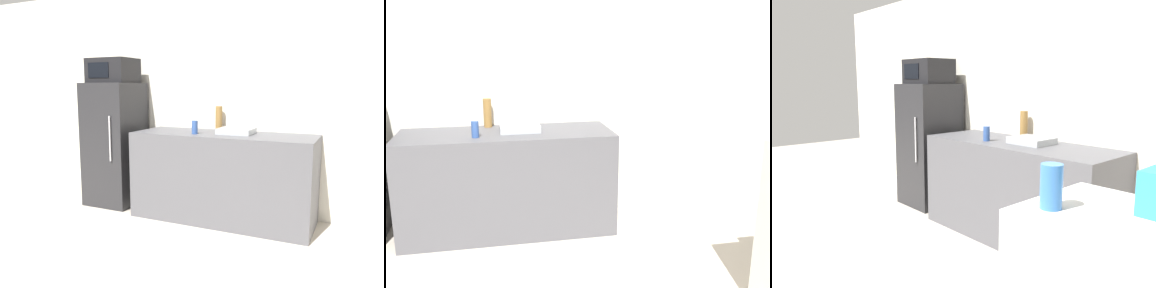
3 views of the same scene
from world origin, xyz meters
The scene contains 5 objects.
wall_back centered at (0.00, 3.02, 1.30)m, with size 8.00×0.06×2.60m, color silver.
counter centered at (-0.06, 2.63, 0.46)m, with size 1.90×0.69×0.93m, color #4C4C51.
sink_basin centered at (0.07, 2.68, 0.96)m, with size 0.36×0.30×0.06m, color #9EA3A8.
bottle_tall centered at (-0.21, 2.91, 1.07)m, with size 0.08×0.08×0.27m, color olive.
bottle_short centered at (-0.32, 2.49, 1.00)m, with size 0.06×0.06×0.14m, color #2D4C8C.
Camera 2 is at (-0.17, -1.14, 1.76)m, focal length 40.00 mm.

